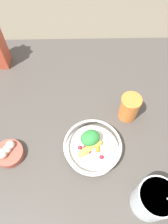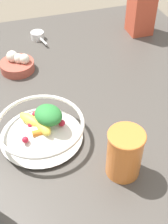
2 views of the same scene
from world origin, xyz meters
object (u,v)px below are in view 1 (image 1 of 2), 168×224
at_px(garlic_bowl, 9,153).
at_px(fruit_bowl, 92,146).
at_px(yogurt_tub, 154,199).
at_px(drinking_cup, 129,107).

bearing_deg(garlic_bowl, fruit_bowl, 2.31).
height_order(fruit_bowl, yogurt_tub, yogurt_tub).
xyz_separation_m(drinking_cup, garlic_bowl, (-0.48, -0.17, -0.04)).
distance_m(yogurt_tub, garlic_bowl, 0.55).
height_order(fruit_bowl, drinking_cup, drinking_cup).
bearing_deg(garlic_bowl, drinking_cup, 19.51).
relative_size(drinking_cup, garlic_bowl, 1.12).
distance_m(drinking_cup, garlic_bowl, 0.51).
xyz_separation_m(fruit_bowl, drinking_cup, (0.16, 0.16, 0.03)).
relative_size(fruit_bowl, garlic_bowl, 2.02).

